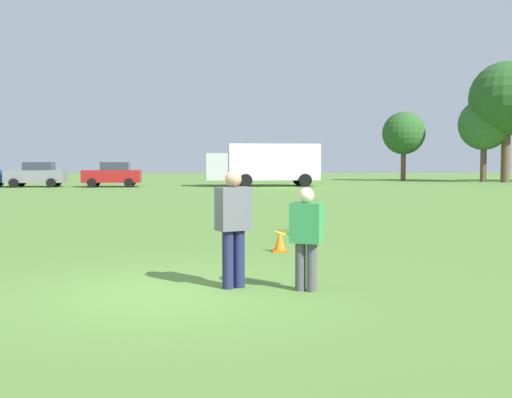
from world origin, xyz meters
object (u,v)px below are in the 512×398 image
Objects in this scene: parked_car_center at (113,174)px; player_thrower at (233,222)px; frisbee at (284,232)px; parked_car_mid_left at (36,174)px; box_truck at (265,163)px; player_defender at (306,233)px; traffic_cone at (280,241)px.

player_thrower is at bearing -76.23° from parked_car_center.
parked_car_center is (-8.84, 36.08, -0.07)m from player_thrower.
frisbee is 39.36m from parked_car_mid_left.
frisbee is (0.75, -0.12, -0.14)m from player_thrower.
player_thrower is 37.12m from box_truck.
box_truck reaches higher than player_defender.
parked_car_center is 11.31m from box_truck.
box_truck is (1.42, 33.42, 1.52)m from traffic_cone.
traffic_cone is (-0.09, 3.88, -0.62)m from player_defender.
parked_car_center reaches higher than player_thrower.
player_defender is 3.17× the size of traffic_cone.
parked_car_mid_left and parked_car_center have the same top height.
frisbee is 3.80m from traffic_cone.
box_truck reaches higher than frisbee.
frisbee is at bearing -67.35° from parked_car_mid_left.
player_thrower is at bearing -105.08° from traffic_cone.
box_truck is at bearing 86.30° from player_thrower.
player_defender is 5.59× the size of frisbee.
box_truck reaches higher than parked_car_center.
parked_car_mid_left is at bearing 113.00° from player_defender.
parked_car_mid_left is (-14.41, 36.20, -0.07)m from player_thrower.
box_truck reaches higher than traffic_cone.
player_thrower reaches higher than traffic_cone.
player_thrower is 0.41× the size of parked_car_mid_left.
traffic_cone is 0.11× the size of parked_car_center.
player_thrower is 1.10m from player_defender.
box_truck is at bearing 2.83° from parked_car_mid_left.
player_defender is 0.35× the size of parked_car_mid_left.
player_thrower is 0.20× the size of box_truck.
box_truck is at bearing 87.95° from player_defender.
parked_car_mid_left is at bearing -177.17° from box_truck.
player_defender is 37.67m from parked_car_center.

